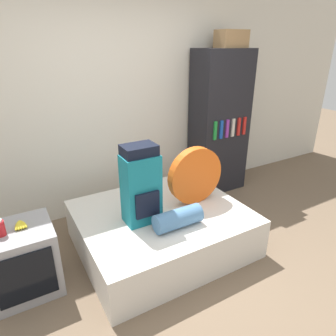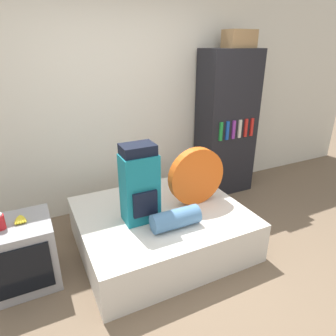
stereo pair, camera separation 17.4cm
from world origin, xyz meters
name	(u,v)px [view 2 (the right image)]	position (x,y,z in m)	size (l,w,h in m)	color
ground_plane	(194,293)	(0.00, 0.00, 0.00)	(16.00, 16.00, 0.00)	brown
wall_back	(119,104)	(0.00, 1.82, 1.30)	(8.00, 0.05, 2.60)	silver
bed	(161,228)	(0.03, 0.74, 0.21)	(1.62, 1.39, 0.42)	silver
backpack	(140,185)	(-0.21, 0.68, 0.78)	(0.33, 0.26, 0.75)	#14707F
tent_bag	(196,176)	(0.43, 0.73, 0.72)	(0.60, 0.10, 0.60)	#E05B19
sleeping_roll	(176,219)	(0.03, 0.41, 0.50)	(0.45, 0.18, 0.18)	teal
television	(22,254)	(-1.27, 0.79, 0.30)	(0.54, 0.53, 0.60)	#939399
canister	(0,222)	(-1.37, 0.77, 0.66)	(0.08, 0.08, 0.14)	#B2191E
banana_bunch	(20,219)	(-1.22, 0.82, 0.62)	(0.12, 0.15, 0.04)	yellow
bookshelf	(226,124)	(1.39, 1.55, 0.96)	(0.74, 0.45, 1.91)	black
cardboard_box	(239,39)	(1.45, 1.51, 2.02)	(0.38, 0.24, 0.21)	#99754C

